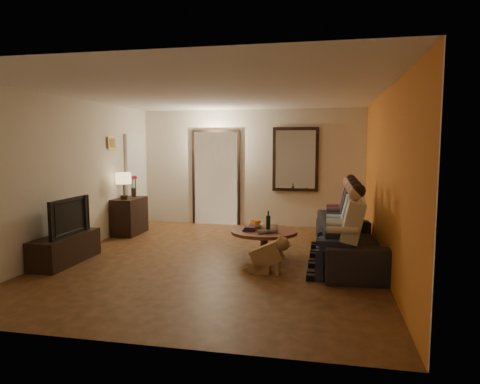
% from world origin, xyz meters
% --- Properties ---
extents(floor, '(5.00, 6.00, 0.01)m').
position_xyz_m(floor, '(0.00, 0.00, 0.00)').
color(floor, '#412B11').
rests_on(floor, ground).
extents(ceiling, '(5.00, 6.00, 0.01)m').
position_xyz_m(ceiling, '(0.00, 0.00, 2.60)').
color(ceiling, white).
rests_on(ceiling, back_wall).
extents(back_wall, '(5.00, 0.02, 2.60)m').
position_xyz_m(back_wall, '(0.00, 3.00, 1.30)').
color(back_wall, beige).
rests_on(back_wall, floor).
extents(front_wall, '(5.00, 0.02, 2.60)m').
position_xyz_m(front_wall, '(0.00, -3.00, 1.30)').
color(front_wall, beige).
rests_on(front_wall, floor).
extents(left_wall, '(0.02, 6.00, 2.60)m').
position_xyz_m(left_wall, '(-2.50, 0.00, 1.30)').
color(left_wall, beige).
rests_on(left_wall, floor).
extents(right_wall, '(0.02, 6.00, 2.60)m').
position_xyz_m(right_wall, '(2.50, 0.00, 1.30)').
color(right_wall, beige).
rests_on(right_wall, floor).
extents(orange_accent, '(0.01, 6.00, 2.60)m').
position_xyz_m(orange_accent, '(2.49, 0.00, 1.30)').
color(orange_accent, orange).
rests_on(orange_accent, right_wall).
extents(kitchen_doorway, '(1.00, 0.06, 2.10)m').
position_xyz_m(kitchen_doorway, '(-0.80, 2.98, 1.05)').
color(kitchen_doorway, '#FFE0A5').
rests_on(kitchen_doorway, floor).
extents(door_trim, '(1.12, 0.04, 2.22)m').
position_xyz_m(door_trim, '(-0.80, 2.97, 1.05)').
color(door_trim, black).
rests_on(door_trim, floor).
extents(fridge_glimpse, '(0.45, 0.03, 1.70)m').
position_xyz_m(fridge_glimpse, '(-0.55, 2.98, 0.90)').
color(fridge_glimpse, silver).
rests_on(fridge_glimpse, floor).
extents(mirror_frame, '(1.00, 0.05, 1.40)m').
position_xyz_m(mirror_frame, '(1.00, 2.96, 1.50)').
color(mirror_frame, black).
rests_on(mirror_frame, back_wall).
extents(mirror_glass, '(0.86, 0.02, 1.26)m').
position_xyz_m(mirror_glass, '(1.00, 2.93, 1.50)').
color(mirror_glass, white).
rests_on(mirror_glass, back_wall).
extents(white_door, '(0.06, 0.85, 2.04)m').
position_xyz_m(white_door, '(-2.46, 2.30, 1.02)').
color(white_door, white).
rests_on(white_door, floor).
extents(framed_art, '(0.03, 0.28, 0.24)m').
position_xyz_m(framed_art, '(-2.47, 1.30, 1.85)').
color(framed_art, '#B28C33').
rests_on(framed_art, left_wall).
extents(art_canvas, '(0.01, 0.22, 0.18)m').
position_xyz_m(art_canvas, '(-2.46, 1.30, 1.85)').
color(art_canvas, brown).
rests_on(art_canvas, left_wall).
extents(dresser, '(0.45, 0.83, 0.74)m').
position_xyz_m(dresser, '(-2.25, 1.54, 0.37)').
color(dresser, black).
rests_on(dresser, floor).
extents(table_lamp, '(0.30, 0.30, 0.54)m').
position_xyz_m(table_lamp, '(-2.25, 1.32, 1.01)').
color(table_lamp, beige).
rests_on(table_lamp, dresser).
extents(flower_vase, '(0.14, 0.14, 0.44)m').
position_xyz_m(flower_vase, '(-2.25, 1.76, 0.96)').
color(flower_vase, red).
rests_on(flower_vase, dresser).
extents(tv_stand, '(0.45, 1.30, 0.43)m').
position_xyz_m(tv_stand, '(-2.25, -0.66, 0.22)').
color(tv_stand, black).
rests_on(tv_stand, floor).
extents(tv, '(0.99, 0.13, 0.57)m').
position_xyz_m(tv, '(-2.25, -0.66, 0.72)').
color(tv, black).
rests_on(tv, tv_stand).
extents(sofa, '(2.45, 1.11, 0.70)m').
position_xyz_m(sofa, '(2.06, 0.19, 0.35)').
color(sofa, black).
rests_on(sofa, floor).
extents(person_a, '(0.60, 0.40, 1.20)m').
position_xyz_m(person_a, '(1.96, -0.71, 0.60)').
color(person_a, tan).
rests_on(person_a, sofa).
extents(person_b, '(0.60, 0.40, 1.20)m').
position_xyz_m(person_b, '(1.96, -0.11, 0.60)').
color(person_b, tan).
rests_on(person_b, sofa).
extents(person_c, '(0.60, 0.40, 1.20)m').
position_xyz_m(person_c, '(1.96, 0.49, 0.60)').
color(person_c, tan).
rests_on(person_c, sofa).
extents(person_d, '(0.60, 0.40, 1.20)m').
position_xyz_m(person_d, '(1.96, 1.09, 0.60)').
color(person_d, tan).
rests_on(person_d, sofa).
extents(dog, '(0.58, 0.29, 0.56)m').
position_xyz_m(dog, '(0.87, -0.60, 0.28)').
color(dog, '#A47E4B').
rests_on(dog, floor).
extents(coffee_table, '(1.22, 1.22, 0.45)m').
position_xyz_m(coffee_table, '(0.71, 0.23, 0.23)').
color(coffee_table, brown).
rests_on(coffee_table, floor).
extents(bowl, '(0.26, 0.26, 0.06)m').
position_xyz_m(bowl, '(0.53, 0.45, 0.48)').
color(bowl, white).
rests_on(bowl, coffee_table).
extents(oranges, '(0.20, 0.20, 0.08)m').
position_xyz_m(oranges, '(0.53, 0.45, 0.55)').
color(oranges, orange).
rests_on(oranges, bowl).
extents(wine_bottle, '(0.07, 0.07, 0.31)m').
position_xyz_m(wine_bottle, '(0.76, 0.33, 0.60)').
color(wine_bottle, black).
rests_on(wine_bottle, coffee_table).
extents(wine_glass, '(0.06, 0.06, 0.10)m').
position_xyz_m(wine_glass, '(0.89, 0.28, 0.50)').
color(wine_glass, silver).
rests_on(wine_glass, coffee_table).
extents(book_stack, '(0.20, 0.15, 0.07)m').
position_xyz_m(book_stack, '(0.49, 0.13, 0.48)').
color(book_stack, black).
rests_on(book_stack, coffee_table).
extents(laptop, '(0.39, 0.33, 0.03)m').
position_xyz_m(laptop, '(0.81, -0.05, 0.46)').
color(laptop, black).
rests_on(laptop, coffee_table).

